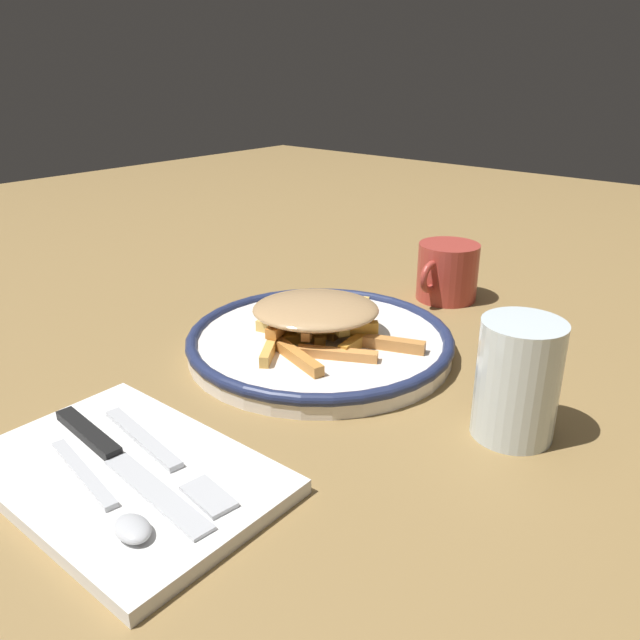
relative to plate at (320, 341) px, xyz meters
The scene contains 9 objects.
ground_plane 0.01m from the plate, ahead, with size 2.60×2.60×0.00m, color olive.
plate is the anchor object (origin of this frame).
fries_heap 0.03m from the plate, 33.24° to the right, with size 0.21×0.21×0.04m.
napkin 0.27m from the plate, ahead, with size 0.16×0.24×0.01m, color white.
fork 0.25m from the plate, 11.37° to the left, with size 0.04×0.18×0.00m.
knife 0.27m from the plate, ahead, with size 0.03×0.21×0.01m.
spoon 0.31m from the plate, 13.23° to the left, with size 0.04×0.15×0.01m.
water_glass 0.24m from the plate, 85.91° to the left, with size 0.07×0.07×0.10m, color silver.
coffee_mug 0.24m from the plate, behind, with size 0.11×0.08×0.08m.
Camera 1 is at (0.48, 0.41, 0.30)m, focal length 35.38 mm.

